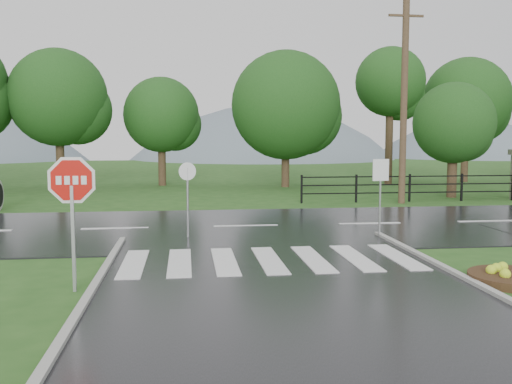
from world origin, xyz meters
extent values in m
plane|color=#25501A|center=(0.00, 0.00, 0.00)|extent=(120.00, 120.00, 0.00)
cube|color=black|center=(0.00, 10.00, 0.00)|extent=(90.00, 8.00, 0.04)
cube|color=silver|center=(-3.00, 5.00, 0.06)|extent=(0.50, 2.80, 0.02)
cube|color=silver|center=(-2.00, 5.00, 0.06)|extent=(0.50, 2.80, 0.02)
cube|color=silver|center=(-1.00, 5.00, 0.06)|extent=(0.50, 2.80, 0.02)
cube|color=silver|center=(0.00, 5.00, 0.06)|extent=(0.50, 2.80, 0.02)
cube|color=silver|center=(1.00, 5.00, 0.06)|extent=(0.50, 2.80, 0.02)
cube|color=silver|center=(2.00, 5.00, 0.06)|extent=(0.50, 2.80, 0.02)
cube|color=silver|center=(3.00, 5.00, 0.06)|extent=(0.50, 2.80, 0.02)
cube|color=black|center=(7.75, 16.00, 0.40)|extent=(9.50, 0.05, 0.05)
cube|color=black|center=(7.75, 16.00, 0.75)|extent=(9.50, 0.05, 0.05)
cube|color=black|center=(7.75, 16.00, 1.10)|extent=(9.50, 0.05, 0.05)
cube|color=black|center=(3.00, 16.00, 0.60)|extent=(0.08, 0.08, 1.20)
sphere|color=slate|center=(8.00, 65.00, -17.28)|extent=(48.00, 48.00, 48.00)
sphere|color=slate|center=(36.00, 65.00, -12.96)|extent=(36.00, 36.00, 36.00)
cube|color=#939399|center=(-3.89, 3.05, 0.98)|extent=(0.06, 0.06, 1.95)
cylinder|color=white|center=(-3.89, 3.06, 2.05)|extent=(1.17, 0.03, 1.17)
cylinder|color=red|center=(-3.89, 3.05, 2.05)|extent=(1.02, 0.03, 1.02)
cube|color=#939399|center=(3.49, 7.65, 1.03)|extent=(0.04, 0.04, 2.07)
cube|color=white|center=(3.49, 7.63, 1.91)|extent=(0.49, 0.11, 0.60)
cylinder|color=#939399|center=(-1.80, 8.22, 0.99)|extent=(0.06, 0.06, 1.97)
cylinder|color=white|center=(-1.80, 8.20, 1.87)|extent=(0.47, 0.17, 0.49)
cylinder|color=#473523|center=(7.20, 15.50, 4.20)|extent=(0.28, 0.28, 8.40)
cube|color=brown|center=(7.20, 15.50, 7.75)|extent=(1.50, 0.12, 0.09)
cylinder|color=#3D2B1C|center=(10.39, 17.50, 1.43)|extent=(0.43, 0.43, 2.86)
sphere|color=#164214|center=(10.39, 17.50, 3.43)|extent=(3.71, 3.71, 3.71)
camera|label=1|loc=(-1.84, -7.49, 2.85)|focal=40.00mm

